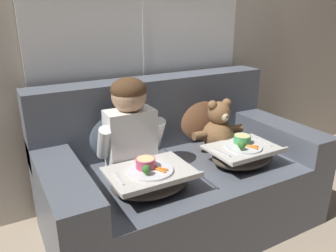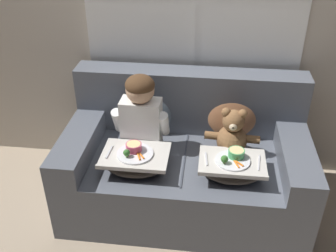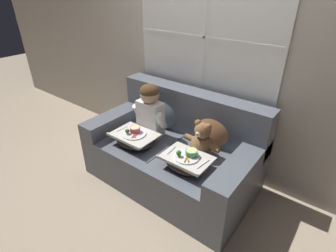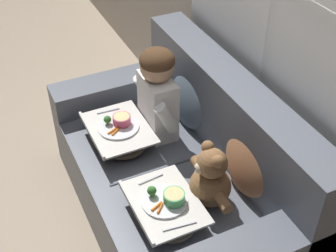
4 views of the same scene
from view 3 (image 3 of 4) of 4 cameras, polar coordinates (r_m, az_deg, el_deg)
ground_plane at (r=3.01m, az=0.54°, el=-11.62°), size 14.00×14.00×0.00m
wall_back_with_window at (r=2.84m, az=8.12°, el=15.62°), size 8.00×0.08×2.60m
couch at (r=2.84m, az=1.41°, el=-5.75°), size 1.75×0.97×0.95m
throw_pillow_behind_child at (r=3.00m, az=-0.99°, el=3.42°), size 0.42×0.20×0.44m
throw_pillow_behind_teddy at (r=2.69m, az=9.96°, el=-0.35°), size 0.39×0.19×0.41m
child_figure at (r=2.80m, az=-3.93°, el=3.97°), size 0.41×0.21×0.58m
teddy_bear at (r=2.54m, az=7.33°, el=-3.28°), size 0.39×0.27×0.37m
lap_tray_child at (r=2.75m, az=-7.33°, el=-2.65°), size 0.46×0.35×0.18m
lap_tray_teddy at (r=2.41m, az=4.04°, el=-7.71°), size 0.44×0.33×0.18m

